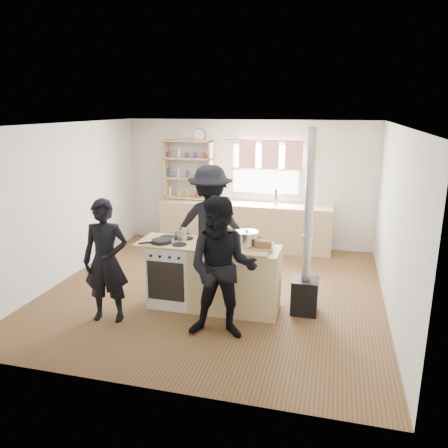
# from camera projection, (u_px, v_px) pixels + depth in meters

# --- Properties ---
(ground) EXTENTS (5.00, 5.00, 0.01)m
(ground) POSITION_uv_depth(u_px,v_px,m) (215.00, 291.00, 6.73)
(ground) COLOR brown
(ground) RESTS_ON ground
(back_counter) EXTENTS (3.40, 0.55, 0.90)m
(back_counter) POSITION_uv_depth(u_px,v_px,m) (245.00, 226.00, 8.69)
(back_counter) COLOR tan
(back_counter) RESTS_ON ground
(shelving_unit) EXTENTS (1.00, 0.28, 1.20)m
(shelving_unit) POSITION_uv_depth(u_px,v_px,m) (188.00, 169.00, 8.81)
(shelving_unit) COLOR tan
(shelving_unit) RESTS_ON back_counter
(thermos) EXTENTS (0.10, 0.10, 0.30)m
(thermos) POSITION_uv_depth(u_px,v_px,m) (276.00, 198.00, 8.39)
(thermos) COLOR silver
(thermos) RESTS_ON back_counter
(cooking_island) EXTENTS (1.97, 0.64, 0.93)m
(cooking_island) POSITION_uv_depth(u_px,v_px,m) (214.00, 276.00, 6.06)
(cooking_island) COLOR white
(cooking_island) RESTS_ON ground
(skillet_greens) EXTENTS (0.38, 0.38, 0.05)m
(skillet_greens) POSITION_uv_depth(u_px,v_px,m) (162.00, 241.00, 5.99)
(skillet_greens) COLOR black
(skillet_greens) RESTS_ON cooking_island
(roast_tray) EXTENTS (0.43, 0.37, 0.06)m
(roast_tray) POSITION_uv_depth(u_px,v_px,m) (213.00, 242.00, 5.94)
(roast_tray) COLOR silver
(roast_tray) RESTS_ON cooking_island
(stockpot_stove) EXTENTS (0.22, 0.22, 0.18)m
(stockpot_stove) POSITION_uv_depth(u_px,v_px,m) (180.00, 234.00, 6.12)
(stockpot_stove) COLOR #B2B2B4
(stockpot_stove) RESTS_ON cooking_island
(stockpot_counter) EXTENTS (0.30, 0.30, 0.22)m
(stockpot_counter) POSITION_uv_depth(u_px,v_px,m) (247.00, 239.00, 5.85)
(stockpot_counter) COLOR silver
(stockpot_counter) RESTS_ON cooking_island
(bread_board) EXTENTS (0.29, 0.21, 0.12)m
(bread_board) POSITION_uv_depth(u_px,v_px,m) (263.00, 245.00, 5.73)
(bread_board) COLOR tan
(bread_board) RESTS_ON cooking_island
(flue_heater) EXTENTS (0.35, 0.35, 2.50)m
(flue_heater) POSITION_uv_depth(u_px,v_px,m) (306.00, 268.00, 5.85)
(flue_heater) COLOR black
(flue_heater) RESTS_ON ground
(person_near_left) EXTENTS (0.65, 0.49, 1.63)m
(person_near_left) POSITION_uv_depth(u_px,v_px,m) (106.00, 261.00, 5.63)
(person_near_left) COLOR black
(person_near_left) RESTS_ON ground
(person_near_right) EXTENTS (0.91, 0.74, 1.76)m
(person_near_right) POSITION_uv_depth(u_px,v_px,m) (222.00, 269.00, 5.18)
(person_near_right) COLOR black
(person_near_right) RESTS_ON ground
(person_far) EXTENTS (1.29, 0.83, 1.88)m
(person_far) POSITION_uv_depth(u_px,v_px,m) (211.00, 225.00, 6.88)
(person_far) COLOR black
(person_far) RESTS_ON ground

